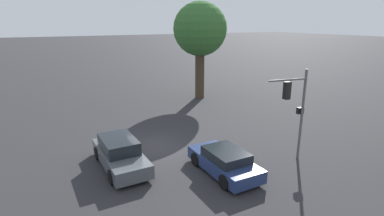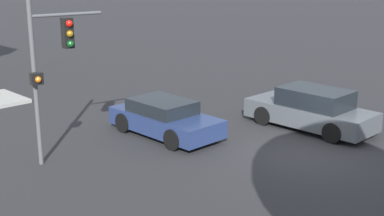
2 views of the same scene
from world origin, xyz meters
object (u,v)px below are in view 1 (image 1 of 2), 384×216
Objects in this scene: crossing_car_1 at (224,161)px; crossing_car_0 at (120,154)px; traffic_signal at (294,102)px; street_tree at (200,30)px.

crossing_car_0 is at bearing 53.81° from crossing_car_1.
street_tree is at bearing -0.20° from traffic_signal.
street_tree is 16.49m from crossing_car_1.
traffic_signal is 1.04× the size of crossing_car_0.
crossing_car_0 is (10.77, -10.92, -5.80)m from street_tree.
street_tree reaches higher than traffic_signal.
street_tree is 16.40m from crossing_car_0.
traffic_signal is at bearing 66.19° from crossing_car_0.
crossing_car_1 is at bearing -25.14° from street_tree.
crossing_car_1 is (-0.39, -4.06, -2.64)m from traffic_signal.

